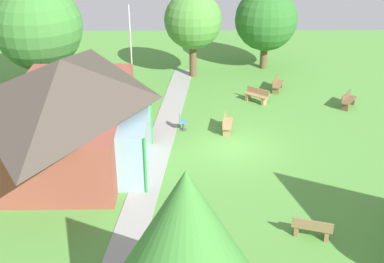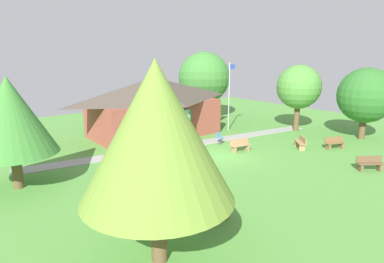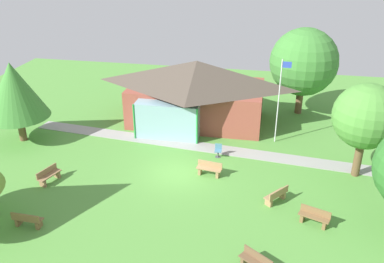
% 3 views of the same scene
% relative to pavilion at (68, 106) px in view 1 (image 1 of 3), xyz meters
% --- Properties ---
extents(ground_plane, '(44.00, 44.00, 0.00)m').
position_rel_pavilion_xyz_m(ground_plane, '(0.39, -7.78, -2.46)').
color(ground_plane, '#54933D').
extents(pavilion, '(10.79, 7.20, 4.72)m').
position_rel_pavilion_xyz_m(pavilion, '(0.00, 0.00, 0.00)').
color(pavilion, brown).
rests_on(pavilion, ground_plane).
extents(footpath, '(23.23, 3.83, 0.03)m').
position_rel_pavilion_xyz_m(footpath, '(0.39, -4.10, -2.44)').
color(footpath, '#999993').
rests_on(footpath, ground_plane).
extents(flagpole, '(0.64, 0.08, 5.84)m').
position_rel_pavilion_xyz_m(flagpole, '(6.07, -2.40, 0.76)').
color(flagpole, silver).
rests_on(flagpole, ground_plane).
extents(bench_mid_right, '(1.29, 1.44, 0.84)m').
position_rel_pavilion_xyz_m(bench_mid_right, '(6.17, -9.69, -2.05)').
color(bench_mid_right, '#9E7A51').
rests_on(bench_mid_right, ground_plane).
extents(bench_lawn_far_right, '(1.56, 0.94, 0.84)m').
position_rel_pavilion_xyz_m(bench_lawn_far_right, '(8.01, -11.20, -2.05)').
color(bench_lawn_far_right, brown).
rests_on(bench_lawn_far_right, ground_plane).
extents(bench_rear_near_path, '(1.55, 0.68, 0.84)m').
position_rel_pavilion_xyz_m(bench_rear_near_path, '(2.24, -7.62, -2.05)').
color(bench_rear_near_path, '#9E7A51').
rests_on(bench_rear_near_path, ground_plane).
extents(bench_mid_left, '(0.88, 1.56, 0.84)m').
position_rel_pavilion_xyz_m(bench_mid_left, '(-6.72, -10.09, -2.05)').
color(bench_mid_left, olive).
rests_on(bench_mid_left, ground_plane).
extents(bench_front_right, '(1.48, 1.22, 0.84)m').
position_rel_pavilion_xyz_m(bench_front_right, '(5.35, -14.90, -2.05)').
color(bench_front_right, brown).
rests_on(bench_front_right, ground_plane).
extents(patio_chair_lawn_spare, '(0.46, 0.46, 0.86)m').
position_rel_pavilion_xyz_m(patio_chair_lawn_spare, '(2.47, -5.27, -2.04)').
color(patio_chair_lawn_spare, teal).
rests_on(patio_chair_lawn_spare, ground_plane).
extents(tree_far_east, '(4.23, 4.23, 5.56)m').
position_rel_pavilion_xyz_m(tree_far_east, '(12.34, -10.94, 0.98)').
color(tree_far_east, brown).
rests_on(tree_far_east, ground_plane).
extents(tree_east_hedge, '(3.74, 3.74, 5.68)m').
position_rel_pavilion_xyz_m(tree_east_hedge, '(10.78, -5.97, 1.33)').
color(tree_east_hedge, brown).
rests_on(tree_east_hedge, ground_plane).
extents(tree_behind_pavilion_right, '(5.18, 5.18, 6.79)m').
position_rel_pavilion_xyz_m(tree_behind_pavilion_right, '(7.82, 3.17, 1.73)').
color(tree_behind_pavilion_right, brown).
rests_on(tree_behind_pavilion_right, ground_plane).
extents(tree_west_hedge, '(4.19, 4.19, 5.56)m').
position_rel_pavilion_xyz_m(tree_west_hedge, '(-11.19, -5.45, 1.20)').
color(tree_west_hedge, brown).
rests_on(tree_west_hedge, ground_plane).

